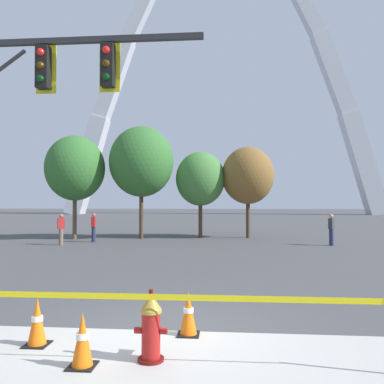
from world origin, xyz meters
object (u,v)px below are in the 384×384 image
at_px(pedestrian_walking_left, 61,229).
at_px(pedestrian_standing_center, 94,227).
at_px(traffic_cone_mid_sidewalk, 37,322).
at_px(fire_hydrant, 151,327).
at_px(traffic_cone_by_hydrant, 188,314).
at_px(pedestrian_walking_right, 331,229).
at_px(traffic_cone_curb_edge, 82,340).
at_px(monument_arch, 221,83).

bearing_deg(pedestrian_walking_left, pedestrian_standing_center, 53.33).
height_order(traffic_cone_mid_sidewalk, pedestrian_walking_left, pedestrian_walking_left).
height_order(fire_hydrant, traffic_cone_by_hydrant, fire_hydrant).
bearing_deg(traffic_cone_by_hydrant, pedestrian_walking_left, 120.61).
height_order(traffic_cone_by_hydrant, pedestrian_walking_right, pedestrian_walking_right).
xyz_separation_m(pedestrian_walking_left, pedestrian_standing_center, (1.18, 1.58, 0.00)).
distance_m(traffic_cone_by_hydrant, pedestrian_standing_center, 16.26).
distance_m(fire_hydrant, traffic_cone_mid_sidewalk, 1.90).
distance_m(traffic_cone_curb_edge, pedestrian_walking_left, 16.05).
distance_m(pedestrian_standing_center, pedestrian_walking_right, 12.57).
bearing_deg(monument_arch, traffic_cone_curb_edge, -90.77).
bearing_deg(fire_hydrant, traffic_cone_mid_sidewalk, 166.85).
distance_m(fire_hydrant, pedestrian_standing_center, 17.12).
bearing_deg(pedestrian_walking_left, monument_arch, 81.82).
height_order(pedestrian_walking_left, pedestrian_standing_center, same).
distance_m(fire_hydrant, monument_arch, 70.10).
xyz_separation_m(traffic_cone_by_hydrant, monument_arch, (-0.40, 65.03, 23.33)).
relative_size(monument_arch, pedestrian_walking_right, 35.93).
height_order(traffic_cone_mid_sidewalk, monument_arch, monument_arch).
xyz_separation_m(traffic_cone_mid_sidewalk, pedestrian_standing_center, (-4.40, 15.50, 0.46)).
relative_size(traffic_cone_by_hydrant, monument_arch, 0.01).
relative_size(monument_arch, pedestrian_standing_center, 35.93).
bearing_deg(traffic_cone_curb_edge, monument_arch, 89.23).
relative_size(fire_hydrant, pedestrian_walking_left, 0.62).
relative_size(traffic_cone_curb_edge, pedestrian_standing_center, 0.46).
relative_size(traffic_cone_mid_sidewalk, pedestrian_standing_center, 0.46).
bearing_deg(traffic_cone_curb_edge, traffic_cone_mid_sidewalk, 143.74).
height_order(fire_hydrant, traffic_cone_mid_sidewalk, fire_hydrant).
bearing_deg(pedestrian_walking_right, pedestrian_standing_center, 176.89).
bearing_deg(pedestrian_walking_right, traffic_cone_mid_sidewalk, -118.80).
relative_size(pedestrian_walking_left, pedestrian_walking_right, 1.00).
height_order(traffic_cone_by_hydrant, pedestrian_walking_left, pedestrian_walking_left).
relative_size(fire_hydrant, pedestrian_walking_right, 0.62).
distance_m(traffic_cone_mid_sidewalk, pedestrian_walking_left, 15.01).
distance_m(fire_hydrant, traffic_cone_by_hydrant, 1.19).
height_order(traffic_cone_curb_edge, pedestrian_walking_left, pedestrian_walking_left).
bearing_deg(pedestrian_standing_center, monument_arch, 82.89).
bearing_deg(monument_arch, pedestrian_walking_right, -82.96).
distance_m(monument_arch, pedestrian_standing_center, 55.52).
distance_m(traffic_cone_curb_edge, monument_arch, 70.41).
distance_m(traffic_cone_by_hydrant, pedestrian_walking_left, 15.40).
bearing_deg(monument_arch, fire_hydrant, -90.01).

